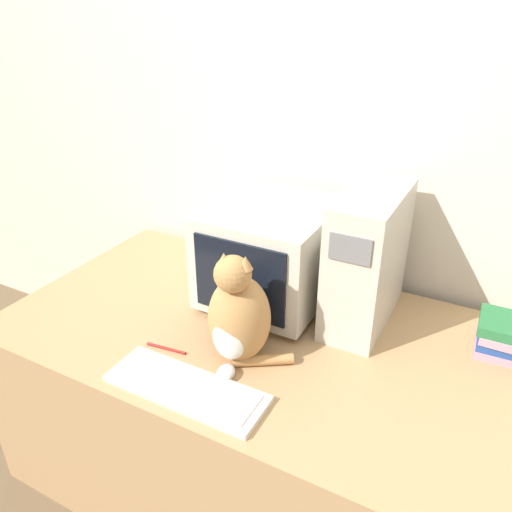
{
  "coord_description": "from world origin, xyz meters",
  "views": [
    {
      "loc": [
        0.64,
        -0.76,
        1.71
      ],
      "look_at": [
        -0.04,
        0.5,
        0.98
      ],
      "focal_mm": 35.0,
      "sensor_mm": 36.0,
      "label": 1
    }
  ],
  "objects": [
    {
      "name": "crt_monitor",
      "position": [
        -0.07,
        0.68,
        0.9
      ],
      "size": [
        0.41,
        0.46,
        0.37
      ],
      "color": "beige",
      "rests_on": "desk"
    },
    {
      "name": "computer_tower",
      "position": [
        0.27,
        0.72,
        0.94
      ],
      "size": [
        0.18,
        0.43,
        0.47
      ],
      "color": "beige",
      "rests_on": "desk"
    },
    {
      "name": "book_stack",
      "position": [
        0.72,
        0.74,
        0.77
      ],
      "size": [
        0.15,
        0.17,
        0.11
      ],
      "color": "pink",
      "rests_on": "desk"
    },
    {
      "name": "cat",
      "position": [
        -0.0,
        0.32,
        0.87
      ],
      "size": [
        0.29,
        0.26,
        0.38
      ],
      "rotation": [
        0.0,
        0.0,
        0.17
      ],
      "color": "#B7844C",
      "rests_on": "desk"
    },
    {
      "name": "desk",
      "position": [
        0.0,
        0.48,
        0.36
      ],
      "size": [
        1.79,
        0.96,
        0.71
      ],
      "color": "tan",
      "rests_on": "ground_plane"
    },
    {
      "name": "pen",
      "position": [
        -0.23,
        0.24,
        0.72
      ],
      "size": [
        0.14,
        0.02,
        0.01
      ],
      "color": "maroon",
      "rests_on": "desk"
    },
    {
      "name": "keyboard",
      "position": [
        -0.06,
        0.12,
        0.72
      ],
      "size": [
        0.48,
        0.16,
        0.02
      ],
      "color": "silver",
      "rests_on": "desk"
    },
    {
      "name": "wall_back",
      "position": [
        0.0,
        1.03,
        1.25
      ],
      "size": [
        7.0,
        0.05,
        2.5
      ],
      "color": "beige",
      "rests_on": "ground_plane"
    }
  ]
}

